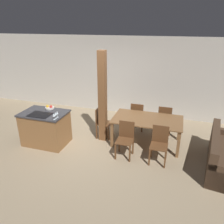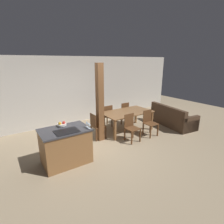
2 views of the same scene
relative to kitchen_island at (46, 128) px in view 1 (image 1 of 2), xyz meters
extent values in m
plane|color=#9E896B|center=(1.13, 0.27, -0.46)|extent=(16.00, 16.00, 0.00)
cube|color=beige|center=(1.13, 2.82, 0.89)|extent=(11.20, 0.08, 2.70)
cube|color=olive|center=(0.00, 0.00, -0.02)|extent=(1.14, 0.77, 0.87)
cube|color=#38383D|center=(0.00, 0.00, 0.43)|extent=(1.18, 0.81, 0.04)
cube|color=black|center=(0.00, -0.17, 0.46)|extent=(0.56, 0.40, 0.01)
cylinder|color=silver|center=(0.02, 0.26, 0.49)|extent=(0.24, 0.24, 0.05)
sphere|color=red|center=(0.08, 0.24, 0.54)|extent=(0.08, 0.08, 0.08)
sphere|color=gold|center=(-0.03, 0.24, 0.53)|extent=(0.08, 0.08, 0.08)
cylinder|color=silver|center=(0.52, -0.34, 0.46)|extent=(0.06, 0.06, 0.00)
cylinder|color=silver|center=(0.52, -0.34, 0.51)|extent=(0.01, 0.01, 0.09)
cone|color=silver|center=(0.52, -0.34, 0.59)|extent=(0.06, 0.06, 0.07)
cylinder|color=silver|center=(0.52, -0.26, 0.46)|extent=(0.06, 0.06, 0.00)
cylinder|color=silver|center=(0.52, -0.26, 0.51)|extent=(0.01, 0.01, 0.09)
cone|color=silver|center=(0.52, -0.26, 0.59)|extent=(0.06, 0.06, 0.07)
cylinder|color=silver|center=(0.52, -0.18, 0.46)|extent=(0.06, 0.06, 0.00)
cylinder|color=silver|center=(0.52, -0.18, 0.51)|extent=(0.01, 0.01, 0.09)
cone|color=silver|center=(0.52, -0.18, 0.59)|extent=(0.06, 0.06, 0.07)
cube|color=brown|center=(2.61, 0.80, 0.26)|extent=(1.82, 1.03, 0.03)
cube|color=brown|center=(1.77, 0.35, -0.11)|extent=(0.07, 0.07, 0.70)
cube|color=brown|center=(3.46, 0.35, -0.11)|extent=(0.07, 0.07, 0.70)
cube|color=brown|center=(1.77, 1.26, -0.11)|extent=(0.07, 0.07, 0.70)
cube|color=brown|center=(3.46, 1.26, -0.11)|extent=(0.07, 0.07, 0.70)
cube|color=brown|center=(2.20, -0.01, -0.02)|extent=(0.40, 0.40, 0.02)
cube|color=brown|center=(2.20, 0.18, 0.21)|extent=(0.38, 0.02, 0.43)
cube|color=brown|center=(2.03, -0.19, -0.24)|extent=(0.04, 0.04, 0.43)
cube|color=brown|center=(2.38, -0.19, -0.24)|extent=(0.04, 0.04, 0.43)
cube|color=brown|center=(2.03, 0.17, -0.24)|extent=(0.04, 0.04, 0.43)
cube|color=brown|center=(2.38, 0.17, -0.24)|extent=(0.04, 0.04, 0.43)
cube|color=brown|center=(3.02, -0.01, -0.02)|extent=(0.40, 0.40, 0.02)
cube|color=brown|center=(3.02, 0.18, 0.21)|extent=(0.38, 0.02, 0.43)
cube|color=brown|center=(2.84, -0.19, -0.24)|extent=(0.04, 0.04, 0.43)
cube|color=brown|center=(3.20, -0.19, -0.24)|extent=(0.04, 0.04, 0.43)
cube|color=brown|center=(2.84, 0.17, -0.24)|extent=(0.04, 0.04, 0.43)
cube|color=brown|center=(3.20, 0.17, -0.24)|extent=(0.04, 0.04, 0.43)
cube|color=brown|center=(2.20, 1.62, -0.02)|extent=(0.40, 0.40, 0.02)
cube|color=brown|center=(2.20, 1.43, 0.21)|extent=(0.38, 0.02, 0.43)
cube|color=brown|center=(2.38, 1.80, -0.24)|extent=(0.04, 0.04, 0.43)
cube|color=brown|center=(2.03, 1.80, -0.24)|extent=(0.04, 0.04, 0.43)
cube|color=brown|center=(2.38, 1.44, -0.24)|extent=(0.04, 0.04, 0.43)
cube|color=brown|center=(2.03, 1.44, -0.24)|extent=(0.04, 0.04, 0.43)
cube|color=brown|center=(3.02, 1.62, -0.02)|extent=(0.40, 0.40, 0.02)
cube|color=brown|center=(3.02, 1.43, 0.21)|extent=(0.38, 0.02, 0.43)
cube|color=brown|center=(3.20, 1.80, -0.24)|extent=(0.04, 0.04, 0.43)
cube|color=brown|center=(2.84, 1.80, -0.24)|extent=(0.04, 0.04, 0.43)
cube|color=brown|center=(3.20, 1.44, -0.24)|extent=(0.04, 0.04, 0.43)
cube|color=brown|center=(2.84, 1.44, -0.24)|extent=(0.04, 0.04, 0.43)
cube|color=brown|center=(1.40, 0.80, -0.02)|extent=(0.40, 0.40, 0.02)
cube|color=brown|center=(1.21, 0.80, 0.21)|extent=(0.02, 0.38, 0.43)
cube|color=brown|center=(1.58, 0.63, -0.24)|extent=(0.04, 0.04, 0.43)
cube|color=brown|center=(1.58, 0.98, -0.24)|extent=(0.04, 0.04, 0.43)
cube|color=brown|center=(1.23, 0.63, -0.24)|extent=(0.04, 0.04, 0.43)
cube|color=brown|center=(1.23, 0.98, -0.24)|extent=(0.04, 0.04, 0.43)
cube|color=#473323|center=(4.22, 0.26, 0.18)|extent=(0.41, 1.83, 0.37)
cube|color=brown|center=(1.41, 0.67, 0.78)|extent=(0.20, 0.20, 2.47)
camera|label=1|loc=(3.30, -4.50, 2.63)|focal=35.00mm
camera|label=2|loc=(-1.25, -3.97, 2.08)|focal=28.00mm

